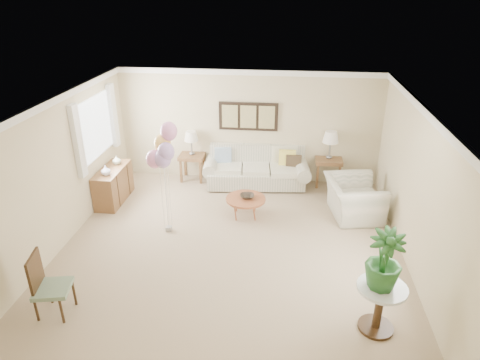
{
  "coord_description": "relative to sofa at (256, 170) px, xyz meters",
  "views": [
    {
      "loc": [
        0.9,
        -6.41,
        4.31
      ],
      "look_at": [
        0.08,
        0.6,
        1.05
      ],
      "focal_mm": 32.0,
      "sensor_mm": 36.0,
      "label": 1
    }
  ],
  "objects": [
    {
      "name": "ground_plane",
      "position": [
        -0.23,
        -2.68,
        -0.35
      ],
      "size": [
        6.0,
        6.0,
        0.0
      ],
      "primitive_type": "plane",
      "color": "tan"
    },
    {
      "name": "room_shell",
      "position": [
        -0.34,
        -2.59,
        1.27
      ],
      "size": [
        6.04,
        6.04,
        2.6
      ],
      "color": "beige",
      "rests_on": "ground"
    },
    {
      "name": "wall_art_triptych",
      "position": [
        -0.23,
        0.28,
        1.2
      ],
      "size": [
        1.35,
        0.06,
        0.65
      ],
      "color": "black",
      "rests_on": "ground"
    },
    {
      "name": "sofa",
      "position": [
        0.0,
        0.0,
        0.0
      ],
      "size": [
        2.52,
        1.11,
        0.9
      ],
      "color": "beige",
      "rests_on": "ground"
    },
    {
      "name": "end_table_left",
      "position": [
        -1.54,
        0.1,
        0.18
      ],
      "size": [
        0.58,
        0.53,
        0.64
      ],
      "color": "brown",
      "rests_on": "ground"
    },
    {
      "name": "end_table_right",
      "position": [
        1.65,
        0.17,
        0.2
      ],
      "size": [
        0.61,
        0.55,
        0.66
      ],
      "color": "brown",
      "rests_on": "ground"
    },
    {
      "name": "lamp_left",
      "position": [
        -1.54,
        0.1,
        0.72
      ],
      "size": [
        0.32,
        0.32,
        0.57
      ],
      "color": "gray",
      "rests_on": "end_table_left"
    },
    {
      "name": "lamp_right",
      "position": [
        1.65,
        0.17,
        0.8
      ],
      "size": [
        0.36,
        0.36,
        0.64
      ],
      "color": "gray",
      "rests_on": "end_table_right"
    },
    {
      "name": "coffee_table",
      "position": [
        -0.09,
        -1.54,
        0.02
      ],
      "size": [
        0.8,
        0.8,
        0.4
      ],
      "color": "brown",
      "rests_on": "ground"
    },
    {
      "name": "decor_bowl",
      "position": [
        -0.06,
        -1.52,
        0.08
      ],
      "size": [
        0.32,
        0.32,
        0.07
      ],
      "primitive_type": "imported",
      "rotation": [
        0.0,
        0.0,
        0.16
      ],
      "color": "#2C241C",
      "rests_on": "coffee_table"
    },
    {
      "name": "armchair",
      "position": [
        2.06,
        -1.26,
        0.03
      ],
      "size": [
        1.21,
        1.33,
        0.76
      ],
      "primitive_type": "imported",
      "rotation": [
        0.0,
        0.0,
        1.74
      ],
      "color": "beige",
      "rests_on": "ground"
    },
    {
      "name": "side_table",
      "position": [
        2.0,
        -4.44,
        0.18
      ],
      "size": [
        0.66,
        0.66,
        0.71
      ],
      "color": "silver",
      "rests_on": "ground"
    },
    {
      "name": "potted_plant",
      "position": [
        1.97,
        -4.44,
        0.77
      ],
      "size": [
        0.49,
        0.49,
        0.83
      ],
      "primitive_type": "imported",
      "rotation": [
        0.0,
        0.0,
        -0.06
      ],
      "color": "#235225",
      "rests_on": "side_table"
    },
    {
      "name": "accent_chair",
      "position": [
        -2.56,
        -4.64,
        0.14
      ],
      "size": [
        0.55,
        0.55,
        0.96
      ],
      "color": "slate",
      "rests_on": "ground"
    },
    {
      "name": "credenza",
      "position": [
        -2.99,
        -1.18,
        0.02
      ],
      "size": [
        0.46,
        1.2,
        0.74
      ],
      "color": "brown",
      "rests_on": "ground"
    },
    {
      "name": "vase_white",
      "position": [
        -2.97,
        -1.49,
        0.49
      ],
      "size": [
        0.24,
        0.24,
        0.2
      ],
      "primitive_type": "imported",
      "rotation": [
        0.0,
        0.0,
        0.28
      ],
      "color": "silver",
      "rests_on": "credenza"
    },
    {
      "name": "vase_sage",
      "position": [
        -2.97,
        -0.9,
        0.48
      ],
      "size": [
        0.21,
        0.21,
        0.19
      ],
      "primitive_type": "imported",
      "rotation": [
        0.0,
        0.0,
        0.17
      ],
      "color": "beige",
      "rests_on": "credenza"
    },
    {
      "name": "balloon_cluster",
      "position": [
        -1.48,
        -2.3,
        1.31
      ],
      "size": [
        0.55,
        0.48,
        2.14
      ],
      "color": "gray",
      "rests_on": "ground"
    }
  ]
}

